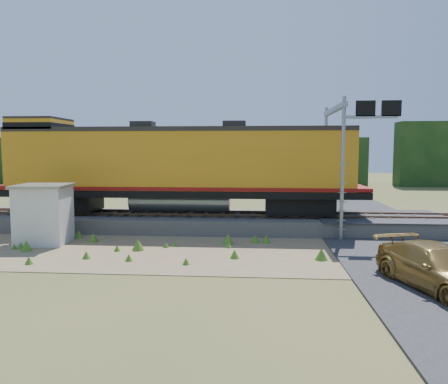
# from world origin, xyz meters

# --- Properties ---
(ground) EXTENTS (140.00, 140.00, 0.00)m
(ground) POSITION_xyz_m (0.00, 0.00, 0.00)
(ground) COLOR #475123
(ground) RESTS_ON ground
(ballast) EXTENTS (70.00, 5.00, 0.80)m
(ballast) POSITION_xyz_m (0.00, 6.00, 0.40)
(ballast) COLOR slate
(ballast) RESTS_ON ground
(rails) EXTENTS (70.00, 1.54, 0.16)m
(rails) POSITION_xyz_m (0.00, 6.00, 0.88)
(rails) COLOR brown
(rails) RESTS_ON ballast
(dirt_shoulder) EXTENTS (26.00, 8.00, 0.03)m
(dirt_shoulder) POSITION_xyz_m (-2.00, 0.50, 0.01)
(dirt_shoulder) COLOR #8C7754
(dirt_shoulder) RESTS_ON ground
(road) EXTENTS (7.00, 66.00, 0.86)m
(road) POSITION_xyz_m (7.00, 0.74, 0.09)
(road) COLOR #38383A
(road) RESTS_ON ground
(tree_line_north) EXTENTS (130.00, 3.00, 6.50)m
(tree_line_north) POSITION_xyz_m (0.00, 38.00, 3.07)
(tree_line_north) COLOR #153513
(tree_line_north) RESTS_ON ground
(weed_clumps) EXTENTS (15.00, 6.20, 0.56)m
(weed_clumps) POSITION_xyz_m (-3.50, 0.10, 0.00)
(weed_clumps) COLOR #487521
(weed_clumps) RESTS_ON ground
(locomotive) EXTENTS (20.75, 3.16, 5.35)m
(locomotive) POSITION_xyz_m (-4.51, 6.00, 3.60)
(locomotive) COLOR black
(locomotive) RESTS_ON rails
(shed) EXTENTS (2.65, 2.65, 2.85)m
(shed) POSITION_xyz_m (-9.95, 1.41, 1.44)
(shed) COLOR silver
(shed) RESTS_ON ground
(signal_gantry) EXTENTS (2.80, 6.20, 7.06)m
(signal_gantry) POSITION_xyz_m (4.71, 5.33, 5.30)
(signal_gantry) COLOR gray
(signal_gantry) RESTS_ON ground
(car) EXTENTS (3.38, 5.32, 1.44)m
(car) POSITION_xyz_m (6.02, -4.34, 0.72)
(car) COLOR olive
(car) RESTS_ON ground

